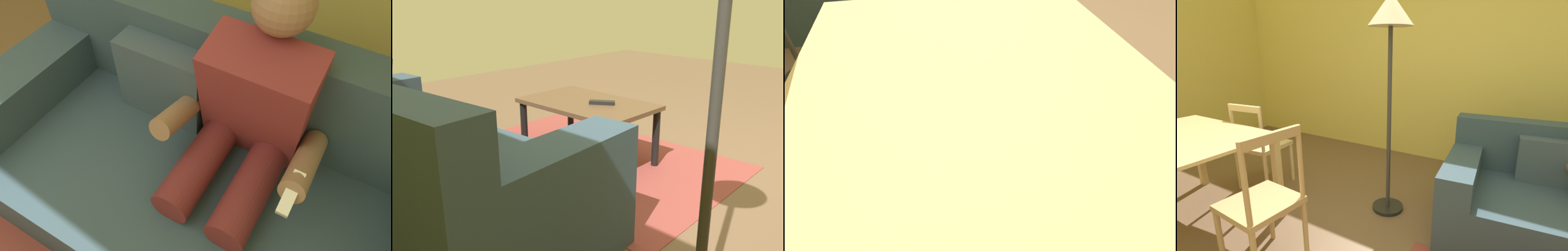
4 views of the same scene
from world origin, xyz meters
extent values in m
plane|color=brown|center=(0.00, 0.00, 0.00)|extent=(9.14, 9.14, 0.00)
cube|color=#2D4251|center=(1.27, 1.39, 0.19)|extent=(2.07, 1.14, 0.39)
cube|color=#2D4251|center=(0.39, 1.32, 0.49)|extent=(0.32, 1.00, 0.21)
cube|color=#364758|center=(0.96, 1.59, 0.57)|extent=(0.41, 0.18, 0.36)
cylinder|color=maroon|center=(1.28, 1.38, 0.46)|extent=(0.18, 0.45, 0.15)
cylinder|color=#8C664C|center=(1.30, 1.16, 0.19)|extent=(0.11, 0.11, 0.39)
cube|color=black|center=(1.31, 1.08, 0.04)|extent=(0.12, 0.25, 0.08)
cylinder|color=maroon|center=(1.50, 1.40, 0.46)|extent=(0.18, 0.45, 0.15)
cylinder|color=#8C664C|center=(1.52, 1.18, 0.19)|extent=(0.11, 0.11, 0.39)
cube|color=black|center=(1.53, 1.10, 0.04)|extent=(0.12, 0.25, 0.08)
cylinder|color=#8C664C|center=(1.13, 1.49, 0.59)|extent=(0.12, 0.36, 0.19)
cube|color=brown|center=(1.19, 0.20, 0.42)|extent=(0.91, 0.56, 0.03)
cylinder|color=black|center=(0.78, -0.04, 0.20)|extent=(0.05, 0.05, 0.40)
cylinder|color=black|center=(1.60, -0.04, 0.20)|extent=(0.05, 0.05, 0.40)
cylinder|color=black|center=(0.78, 0.44, 0.20)|extent=(0.05, 0.05, 0.40)
cylinder|color=black|center=(1.60, 0.44, 0.20)|extent=(0.05, 0.05, 0.40)
cube|color=black|center=(1.08, 0.18, 0.44)|extent=(0.17, 0.13, 0.02)
cube|color=brown|center=(1.19, 0.20, 0.00)|extent=(2.03, 1.44, 0.01)
cylinder|color=#333333|center=(-0.22, 1.19, 0.80)|extent=(0.04, 0.04, 1.60)
camera|label=1|loc=(1.71, 0.74, 1.65)|focal=33.06mm
camera|label=2|loc=(-0.74, 2.28, 1.17)|focal=38.98mm
camera|label=3|loc=(-2.14, 0.29, 1.18)|focal=25.38mm
camera|label=4|loc=(0.78, -0.82, 1.42)|focal=25.21mm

